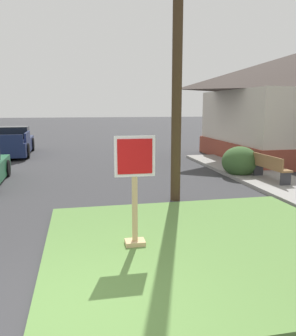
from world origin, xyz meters
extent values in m
plane|color=#333335|center=(0.00, 0.00, 0.00)|extent=(160.00, 160.00, 0.00)
cube|color=#567F3D|center=(2.47, 1.81, 0.04)|extent=(5.96, 5.35, 0.08)
cube|color=gray|center=(6.65, 5.38, 0.06)|extent=(2.20, 14.29, 0.12)
cube|color=tan|center=(1.12, 1.92, 1.05)|extent=(0.09, 0.09, 1.94)
cube|color=tan|center=(1.12, 1.92, 0.12)|extent=(0.36, 0.28, 0.08)
cube|color=white|center=(1.12, 1.86, 1.72)|extent=(0.72, 0.02, 0.72)
cube|color=red|center=(1.12, 1.85, 1.72)|extent=(0.61, 0.02, 0.61)
cylinder|color=black|center=(0.05, 3.89, 0.01)|extent=(0.70, 0.70, 0.02)
cylinder|color=black|center=(-2.51, 9.32, 0.31)|extent=(0.25, 0.63, 0.62)
sphere|color=white|center=(-2.86, 10.02, 0.47)|extent=(0.14, 0.14, 0.14)
cube|color=#19234C|center=(-3.42, 15.40, 0.50)|extent=(2.22, 5.21, 0.68)
cube|color=black|center=(-3.45, 16.11, 1.14)|extent=(1.81, 1.41, 0.68)
cube|color=#19234C|center=(-2.43, 14.54, 1.06)|extent=(0.20, 2.16, 0.44)
cube|color=#19234C|center=(-3.31, 12.89, 1.06)|extent=(1.79, 0.18, 0.44)
cylinder|color=black|center=(-2.55, 16.98, 0.38)|extent=(0.29, 0.77, 0.76)
cylinder|color=black|center=(-2.42, 13.90, 0.38)|extent=(0.29, 0.77, 0.76)
cube|color=brown|center=(6.52, 6.28, 0.56)|extent=(0.45, 1.76, 0.06)
cube|color=brown|center=(6.34, 6.28, 0.78)|extent=(0.10, 1.75, 0.38)
cube|color=#2D2D33|center=(6.55, 5.48, 0.33)|extent=(0.36, 0.07, 0.41)
cube|color=#2D2D33|center=(6.50, 7.08, 0.33)|extent=(0.36, 0.07, 0.41)
ellipsoid|color=#37582B|center=(6.02, 7.59, 0.56)|extent=(1.34, 1.34, 1.13)
camera|label=1|loc=(0.17, -3.87, 2.58)|focal=36.16mm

